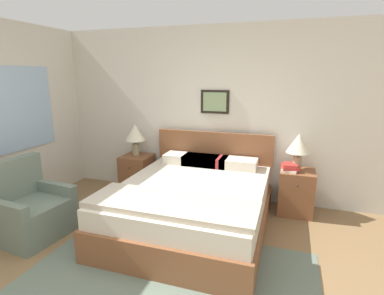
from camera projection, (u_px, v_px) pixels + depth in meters
The scene contains 12 objects.
wall_back at pixel (210, 114), 4.61m from camera, with size 7.23×0.09×2.60m.
wall_left at pixel (12, 118), 4.10m from camera, with size 0.08×5.05×2.60m.
area_rug_main at pixel (166, 282), 2.80m from camera, with size 2.75×1.84×0.01m.
bed at pixel (193, 203), 3.76m from camera, with size 1.79×2.17×1.04m.
armchair at pixel (30, 212), 3.56m from camera, with size 0.77×0.83×0.92m.
nightstand_near_window at pixel (137, 174), 4.91m from camera, with size 0.46×0.48×0.62m.
nightstand_by_door at pixel (296, 192), 4.15m from camera, with size 0.46×0.48×0.62m.
table_lamp_near_window at pixel (135, 134), 4.77m from camera, with size 0.32×0.32×0.51m.
table_lamp_by_door at pixel (299, 145), 4.02m from camera, with size 0.32×0.32×0.51m.
book_thick_bottom at pixel (290, 170), 4.07m from camera, with size 0.23×0.28×0.03m.
book_hardcover_middle at pixel (290, 167), 4.06m from camera, with size 0.25×0.28×0.04m.
book_novel_upper at pixel (290, 165), 4.05m from camera, with size 0.20×0.23×0.03m.
Camera 1 is at (1.18, -1.77, 1.89)m, focal length 28.00 mm.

